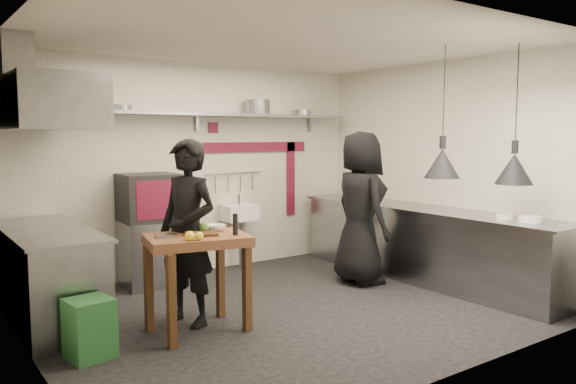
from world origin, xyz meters
TOP-DOWN VIEW (x-y plane):
  - floor at (0.00, 0.00)m, footprint 5.00×5.00m
  - ceiling at (0.00, 0.00)m, footprint 5.00×5.00m
  - wall_back at (0.00, 2.10)m, footprint 5.00×0.04m
  - wall_front at (0.00, -2.10)m, footprint 5.00×0.04m
  - wall_left at (-2.50, 0.00)m, footprint 0.04×4.20m
  - wall_right at (2.50, 0.00)m, footprint 0.04×4.20m
  - red_band_horiz at (0.95, 2.08)m, footprint 1.70×0.02m
  - red_band_vert at (1.55, 2.08)m, footprint 0.14×0.02m
  - red_tile_a at (0.25, 2.08)m, footprint 0.14×0.02m
  - red_tile_b at (-0.10, 2.08)m, footprint 0.14×0.02m
  - back_shelf at (0.00, 1.92)m, footprint 4.60×0.34m
  - shelf_bracket_left at (-1.90, 2.07)m, footprint 0.04×0.06m
  - shelf_bracket_mid at (0.00, 2.07)m, footprint 0.04×0.06m
  - shelf_bracket_right at (1.90, 2.07)m, footprint 0.04×0.06m
  - pan_far_left at (-1.53, 1.92)m, footprint 0.29×0.29m
  - pan_mid_left at (-1.07, 1.92)m, footprint 0.30×0.30m
  - stock_pot at (0.86, 1.92)m, footprint 0.43×0.43m
  - pan_right at (1.64, 1.92)m, footprint 0.27×0.27m
  - oven_stand at (-0.80, 1.76)m, footprint 0.72×0.66m
  - combi_oven at (-0.81, 1.78)m, footprint 0.70×0.65m
  - oven_door at (-0.80, 1.48)m, footprint 0.54×0.06m
  - oven_glass at (-0.83, 1.49)m, footprint 0.37×0.03m
  - hand_sink at (0.55, 1.92)m, footprint 0.46×0.34m
  - sink_tap at (0.55, 1.92)m, footprint 0.03×0.03m
  - sink_drain at (0.55, 1.88)m, footprint 0.06×0.06m
  - utensil_rail at (0.55, 2.06)m, footprint 0.90×0.02m
  - counter_right at (2.15, 0.00)m, footprint 0.70×3.80m
  - counter_right_top at (2.15, 0.00)m, footprint 0.76×3.90m
  - plate_stack at (2.12, -1.46)m, footprint 0.28×0.28m
  - small_bowl_right at (2.10, -1.18)m, footprint 0.22×0.22m
  - counter_left at (-2.15, 1.05)m, footprint 0.70×1.90m
  - counter_left_top at (-2.15, 1.05)m, footprint 0.76×2.00m
  - extractor_hood at (-2.10, 1.05)m, footprint 0.78×1.60m
  - hood_duct at (-2.35, 1.05)m, footprint 0.28×0.28m
  - green_bin at (-2.09, -0.13)m, footprint 0.39×0.39m
  - prep_table at (-1.08, -0.08)m, footprint 1.03×0.82m
  - cutting_board at (-1.04, -0.10)m, footprint 0.36×0.31m
  - pepper_mill at (-0.78, -0.27)m, footprint 0.05×0.05m
  - lemon_a at (-1.25, -0.28)m, footprint 0.12×0.12m
  - lemon_b at (-1.17, -0.31)m, footprint 0.09×0.09m
  - veg_ball at (-0.95, 0.02)m, footprint 0.12×0.12m
  - steel_tray at (-1.36, -0.02)m, footprint 0.21×0.16m
  - bowl at (-0.81, 0.04)m, footprint 0.23×0.23m
  - heat_lamp_near at (1.51, -0.79)m, footprint 0.47×0.47m
  - heat_lamp_far at (2.03, -1.31)m, footprint 0.51×0.51m
  - chef_left at (-1.05, 0.18)m, footprint 0.64×0.77m
  - chef_right at (1.38, 0.36)m, footprint 0.76×1.02m

SIDE VIEW (x-z plane):
  - floor at x=0.00m, z-range 0.00..0.00m
  - green_bin at x=-2.09m, z-range 0.00..0.50m
  - sink_drain at x=0.55m, z-range 0.01..0.67m
  - oven_stand at x=-0.80m, z-range 0.00..0.80m
  - counter_right at x=2.15m, z-range 0.00..0.90m
  - counter_left at x=-2.15m, z-range 0.00..0.90m
  - prep_table at x=-1.08m, z-range 0.00..0.92m
  - hand_sink at x=0.55m, z-range 0.67..0.89m
  - chef_left at x=-1.05m, z-range 0.00..1.81m
  - counter_right_top at x=2.15m, z-range 0.90..0.93m
  - counter_left_top at x=-2.15m, z-range 0.90..0.93m
  - cutting_board at x=-1.04m, z-range 0.92..0.94m
  - steel_tray at x=-1.36m, z-range 0.92..0.95m
  - chef_right at x=1.38m, z-range 0.00..1.90m
  - bowl at x=-0.81m, z-range 0.92..0.98m
  - small_bowl_right at x=2.10m, z-range 0.93..0.98m
  - lemon_b at x=-1.17m, z-range 0.92..1.00m
  - sink_tap at x=0.55m, z-range 0.89..1.03m
  - lemon_a at x=-1.25m, z-range 0.92..1.00m
  - plate_stack at x=2.12m, z-range 0.93..1.00m
  - veg_ball at x=-0.95m, z-range 0.92..1.02m
  - pepper_mill at x=-0.78m, z-range 0.92..1.12m
  - combi_oven at x=-0.81m, z-range 0.80..1.38m
  - oven_door at x=-0.80m, z-range 0.86..1.32m
  - oven_glass at x=-0.83m, z-range 0.92..1.26m
  - red_band_vert at x=1.55m, z-range 0.65..1.75m
  - utensil_rail at x=0.55m, z-range 1.31..1.33m
  - wall_back at x=0.00m, z-range 0.00..2.80m
  - wall_front at x=0.00m, z-range 0.00..2.80m
  - wall_left at x=-2.50m, z-range 0.00..2.80m
  - wall_right at x=2.50m, z-range 0.00..2.80m
  - red_band_horiz at x=0.95m, z-range 1.61..1.75m
  - red_tile_b at x=-0.10m, z-range 1.61..1.75m
  - red_tile_a at x=0.25m, z-range 1.88..2.02m
  - shelf_bracket_left at x=-1.90m, z-range 1.90..2.14m
  - shelf_bracket_mid at x=0.00m, z-range 1.90..2.14m
  - shelf_bracket_right at x=1.90m, z-range 1.90..2.14m
  - heat_lamp_far at x=2.03m, z-range 1.33..2.80m
  - heat_lamp_near at x=1.51m, z-range 1.38..2.80m
  - back_shelf at x=0.00m, z-range 2.10..2.14m
  - extractor_hood at x=-2.10m, z-range 1.90..2.40m
  - pan_mid_left at x=-1.07m, z-range 2.14..2.21m
  - pan_right at x=1.64m, z-range 2.14..2.22m
  - pan_far_left at x=-1.53m, z-range 2.14..2.23m
  - stock_pot at x=0.86m, z-range 2.14..2.34m
  - hood_duct at x=-2.35m, z-range 2.30..2.80m
  - ceiling at x=0.00m, z-range 2.80..2.80m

